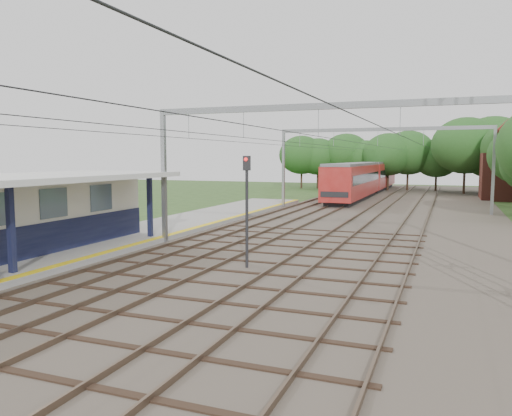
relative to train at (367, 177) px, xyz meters
The scene contains 8 objects.
ballast_bed 24.49m from the train, 79.37° to the right, with size 18.00×90.00×0.10m, color #473D33.
platform 40.64m from the train, 99.93° to the right, with size 5.00×52.00×0.35m, color gray.
yellow_stripe 40.31m from the train, 96.77° to the right, with size 0.45×52.00×0.01m, color yellow.
rail_tracks 24.15m from the train, 85.23° to the right, with size 11.80×88.00×0.15m.
catenary_system 29.16m from the train, 82.29° to the right, with size 17.22×88.00×7.00m.
tree_band 6.03m from the train, 35.84° to the left, with size 31.72×30.88×8.82m.
train is the anchor object (origin of this frame).
signal_post 43.15m from the train, 87.54° to the right, with size 0.36×0.32×4.60m.
Camera 1 is at (8.88, -7.46, 4.54)m, focal length 35.00 mm.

